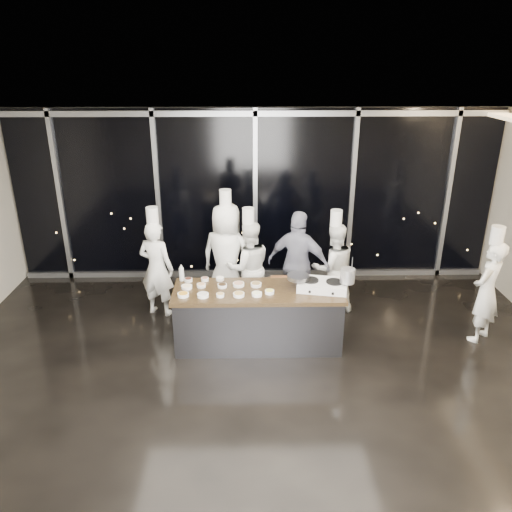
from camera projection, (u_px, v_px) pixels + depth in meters
The scene contains 15 objects.
ground at pixel (260, 379), 6.71m from camera, with size 9.00×9.00×0.00m, color black.
room_shell at pixel (275, 220), 5.87m from camera, with size 9.02×7.02×3.21m.
window_wall at pixel (255, 196), 9.29m from camera, with size 8.90×0.11×3.20m.
demo_counter at pixel (258, 317), 7.37m from camera, with size 2.46×0.86×0.90m.
stove at pixel (322, 285), 7.20m from camera, with size 0.77×0.56×0.14m.
frying_pan at pixel (298, 277), 7.22m from camera, with size 0.59×0.38×0.05m.
stock_pot at pixel (348, 276), 7.07m from camera, with size 0.21×0.21×0.21m, color silver.
prep_bowls at pixel (221, 288), 7.19m from camera, with size 1.36×0.69×0.05m.
squeeze_bottle at pixel (182, 273), 7.45m from camera, with size 0.07×0.07×0.26m.
chef_far_left at pixel (156, 267), 8.13m from camera, with size 0.69×0.56×1.85m.
chef_left at pixel (227, 256), 8.32m from camera, with size 1.05×0.87×2.07m.
chef_center at pixel (249, 267), 8.23m from camera, with size 0.87×0.74×1.81m.
guest at pixel (298, 264), 8.09m from camera, with size 1.13×0.82×1.78m.
chef_right at pixel (333, 267), 8.25m from camera, with size 0.85×0.73×1.77m.
chef_side at pixel (487, 290), 7.37m from camera, with size 0.68×0.67×1.82m.
Camera 1 is at (-0.15, -5.59, 4.06)m, focal length 35.00 mm.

